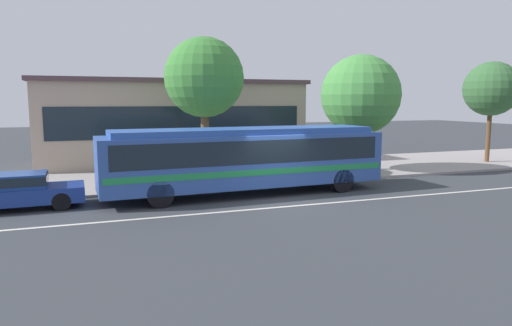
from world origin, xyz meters
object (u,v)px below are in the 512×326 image
(transit_bus, at_px, (246,156))
(street_tree_mid_block, at_px, (361,95))
(bus_stop_sign, at_px, (327,145))
(street_tree_far_end, at_px, (491,89))
(pedestrian_walking_along_curb, at_px, (210,161))
(street_tree_near_stop, at_px, (204,78))
(sedan_behind_bus, at_px, (12,190))
(pedestrian_waiting_near_sign, at_px, (210,161))

(transit_bus, distance_m, street_tree_mid_block, 8.86)
(bus_stop_sign, relative_size, street_tree_far_end, 0.41)
(transit_bus, distance_m, pedestrian_walking_along_curb, 2.88)
(transit_bus, bearing_deg, street_tree_mid_block, 25.12)
(bus_stop_sign, distance_m, street_tree_near_stop, 6.84)
(transit_bus, xyz_separation_m, sedan_behind_bus, (-8.66, 0.20, -0.87))
(transit_bus, relative_size, street_tree_mid_block, 1.90)
(sedan_behind_bus, height_order, street_tree_far_end, street_tree_far_end)
(sedan_behind_bus, relative_size, street_tree_far_end, 0.77)
(transit_bus, xyz_separation_m, pedestrian_waiting_near_sign, (-0.78, 2.88, -0.51))
(pedestrian_waiting_near_sign, distance_m, street_tree_far_end, 18.16)
(sedan_behind_bus, bearing_deg, bus_stop_sign, 8.07)
(transit_bus, xyz_separation_m, pedestrian_walking_along_curb, (-0.82, 2.72, -0.49))
(sedan_behind_bus, xyz_separation_m, street_tree_near_stop, (8.03, 4.21, 4.22))
(street_tree_near_stop, relative_size, street_tree_mid_block, 1.10)
(street_tree_mid_block, distance_m, street_tree_far_end, 9.35)
(pedestrian_walking_along_curb, bearing_deg, sedan_behind_bus, -162.22)
(pedestrian_walking_along_curb, height_order, bus_stop_sign, bus_stop_sign)
(pedestrian_waiting_near_sign, distance_m, bus_stop_sign, 5.80)
(transit_bus, xyz_separation_m, street_tree_mid_block, (7.69, 3.60, 2.55))
(street_tree_near_stop, distance_m, street_tree_far_end, 17.67)
(pedestrian_waiting_near_sign, bearing_deg, bus_stop_sign, -7.47)
(pedestrian_walking_along_curb, bearing_deg, street_tree_mid_block, 5.95)
(street_tree_far_end, bearing_deg, transit_bus, -167.14)
(sedan_behind_bus, xyz_separation_m, pedestrian_walking_along_curb, (7.85, 2.52, 0.38))
(bus_stop_sign, bearing_deg, street_tree_far_end, 8.27)
(transit_bus, bearing_deg, pedestrian_walking_along_curb, 106.74)
(transit_bus, bearing_deg, pedestrian_waiting_near_sign, 105.09)
(pedestrian_waiting_near_sign, bearing_deg, street_tree_near_stop, 84.62)
(pedestrian_walking_along_curb, height_order, street_tree_far_end, street_tree_far_end)
(sedan_behind_bus, height_order, street_tree_mid_block, street_tree_mid_block)
(transit_bus, height_order, pedestrian_walking_along_curb, transit_bus)
(street_tree_far_end, bearing_deg, bus_stop_sign, -171.73)
(transit_bus, relative_size, sedan_behind_bus, 2.50)
(transit_bus, bearing_deg, sedan_behind_bus, 178.67)
(pedestrian_walking_along_curb, distance_m, street_tree_near_stop, 4.20)
(transit_bus, relative_size, street_tree_far_end, 1.93)
(bus_stop_sign, bearing_deg, pedestrian_walking_along_curb, 174.18)
(street_tree_near_stop, bearing_deg, street_tree_mid_block, -5.58)
(transit_bus, distance_m, pedestrian_waiting_near_sign, 3.03)
(street_tree_mid_block, xyz_separation_m, street_tree_far_end, (9.34, 0.28, 0.40))
(street_tree_far_end, bearing_deg, pedestrian_walking_along_curb, -176.26)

